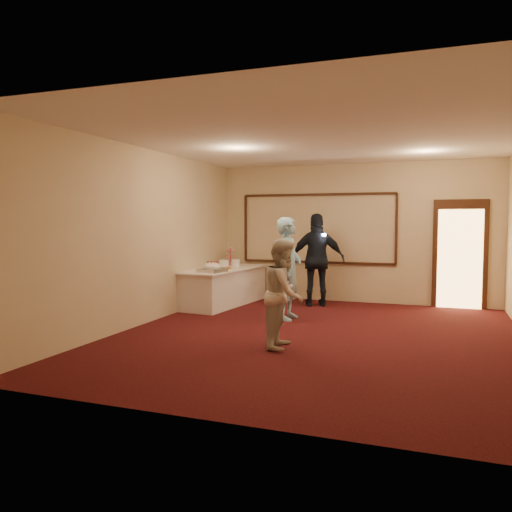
{
  "coord_description": "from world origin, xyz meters",
  "views": [
    {
      "loc": [
        1.69,
        -7.4,
        1.76
      ],
      "look_at": [
        -1.28,
        0.82,
        1.15
      ],
      "focal_mm": 35.0,
      "sensor_mm": 36.0,
      "label": 1
    }
  ],
  "objects_px": {
    "buffet_table": "(223,286)",
    "man": "(289,269)",
    "pavlova_tray": "(212,268)",
    "plate_stack_b": "(236,263)",
    "plate_stack_a": "(224,264)",
    "tart": "(226,269)",
    "cupcake_stand": "(230,258)",
    "woman": "(284,293)",
    "guest": "(317,260)"
  },
  "relations": [
    {
      "from": "guest",
      "to": "man",
      "type": "bearing_deg",
      "value": 66.07
    },
    {
      "from": "man",
      "to": "cupcake_stand",
      "type": "bearing_deg",
      "value": 45.61
    },
    {
      "from": "pavlova_tray",
      "to": "man",
      "type": "bearing_deg",
      "value": -6.73
    },
    {
      "from": "woman",
      "to": "pavlova_tray",
      "type": "bearing_deg",
      "value": 40.42
    },
    {
      "from": "man",
      "to": "guest",
      "type": "height_order",
      "value": "guest"
    },
    {
      "from": "plate_stack_b",
      "to": "plate_stack_a",
      "type": "bearing_deg",
      "value": -105.72
    },
    {
      "from": "buffet_table",
      "to": "man",
      "type": "height_order",
      "value": "man"
    },
    {
      "from": "plate_stack_a",
      "to": "pavlova_tray",
      "type": "bearing_deg",
      "value": -80.22
    },
    {
      "from": "plate_stack_a",
      "to": "man",
      "type": "height_order",
      "value": "man"
    },
    {
      "from": "pavlova_tray",
      "to": "man",
      "type": "distance_m",
      "value": 1.6
    },
    {
      "from": "tart",
      "to": "plate_stack_b",
      "type": "bearing_deg",
      "value": 97.21
    },
    {
      "from": "woman",
      "to": "guest",
      "type": "height_order",
      "value": "guest"
    },
    {
      "from": "man",
      "to": "woman",
      "type": "xyz_separation_m",
      "value": [
        0.49,
        -1.93,
        -0.16
      ]
    },
    {
      "from": "tart",
      "to": "woman",
      "type": "xyz_separation_m",
      "value": [
        2.04,
        -2.68,
        -0.04
      ]
    },
    {
      "from": "cupcake_stand",
      "to": "tart",
      "type": "relative_size",
      "value": 1.68
    },
    {
      "from": "buffet_table",
      "to": "guest",
      "type": "xyz_separation_m",
      "value": [
        1.9,
        0.52,
        0.57
      ]
    },
    {
      "from": "plate_stack_a",
      "to": "plate_stack_b",
      "type": "height_order",
      "value": "plate_stack_a"
    },
    {
      "from": "pavlova_tray",
      "to": "plate_stack_a",
      "type": "bearing_deg",
      "value": 99.78
    },
    {
      "from": "cupcake_stand",
      "to": "buffet_table",
      "type": "bearing_deg",
      "value": -76.99
    },
    {
      "from": "buffet_table",
      "to": "cupcake_stand",
      "type": "bearing_deg",
      "value": 103.01
    },
    {
      "from": "plate_stack_b",
      "to": "tart",
      "type": "xyz_separation_m",
      "value": [
        0.1,
        -0.75,
        -0.06
      ]
    },
    {
      "from": "pavlova_tray",
      "to": "plate_stack_a",
      "type": "relative_size",
      "value": 2.91
    },
    {
      "from": "plate_stack_b",
      "to": "man",
      "type": "bearing_deg",
      "value": -42.43
    },
    {
      "from": "plate_stack_a",
      "to": "tart",
      "type": "xyz_separation_m",
      "value": [
        0.2,
        -0.37,
        -0.06
      ]
    },
    {
      "from": "buffet_table",
      "to": "guest",
      "type": "height_order",
      "value": "guest"
    },
    {
      "from": "buffet_table",
      "to": "woman",
      "type": "bearing_deg",
      "value": -53.21
    },
    {
      "from": "cupcake_stand",
      "to": "woman",
      "type": "relative_size",
      "value": 0.29
    },
    {
      "from": "tart",
      "to": "man",
      "type": "xyz_separation_m",
      "value": [
        1.55,
        -0.75,
        0.12
      ]
    },
    {
      "from": "cupcake_stand",
      "to": "guest",
      "type": "relative_size",
      "value": 0.23
    },
    {
      "from": "plate_stack_b",
      "to": "man",
      "type": "distance_m",
      "value": 2.23
    },
    {
      "from": "plate_stack_a",
      "to": "buffet_table",
      "type": "bearing_deg",
      "value": -82.0
    },
    {
      "from": "woman",
      "to": "guest",
      "type": "relative_size",
      "value": 0.79
    },
    {
      "from": "cupcake_stand",
      "to": "woman",
      "type": "height_order",
      "value": "woman"
    },
    {
      "from": "tart",
      "to": "man",
      "type": "bearing_deg",
      "value": -25.78
    },
    {
      "from": "plate_stack_a",
      "to": "woman",
      "type": "height_order",
      "value": "woman"
    },
    {
      "from": "plate_stack_b",
      "to": "guest",
      "type": "xyz_separation_m",
      "value": [
        1.8,
        0.08,
        0.11
      ]
    },
    {
      "from": "pavlova_tray",
      "to": "plate_stack_b",
      "type": "distance_m",
      "value": 1.32
    },
    {
      "from": "plate_stack_a",
      "to": "plate_stack_b",
      "type": "distance_m",
      "value": 0.4
    },
    {
      "from": "pavlova_tray",
      "to": "man",
      "type": "xyz_separation_m",
      "value": [
        1.59,
        -0.19,
        0.06
      ]
    },
    {
      "from": "tart",
      "to": "buffet_table",
      "type": "bearing_deg",
      "value": 122.08
    },
    {
      "from": "pavlova_tray",
      "to": "plate_stack_b",
      "type": "height_order",
      "value": "pavlova_tray"
    },
    {
      "from": "plate_stack_a",
      "to": "woman",
      "type": "bearing_deg",
      "value": -53.64
    },
    {
      "from": "woman",
      "to": "cupcake_stand",
      "type": "bearing_deg",
      "value": 28.24
    },
    {
      "from": "buffet_table",
      "to": "guest",
      "type": "relative_size",
      "value": 1.33
    },
    {
      "from": "man",
      "to": "guest",
      "type": "bearing_deg",
      "value": -5.59
    },
    {
      "from": "cupcake_stand",
      "to": "plate_stack_a",
      "type": "xyz_separation_m",
      "value": [
        0.19,
        -0.79,
        -0.07
      ]
    },
    {
      "from": "cupcake_stand",
      "to": "plate_stack_a",
      "type": "height_order",
      "value": "cupcake_stand"
    },
    {
      "from": "cupcake_stand",
      "to": "plate_stack_b",
      "type": "distance_m",
      "value": 0.51
    },
    {
      "from": "buffet_table",
      "to": "plate_stack_b",
      "type": "relative_size",
      "value": 13.06
    },
    {
      "from": "woman",
      "to": "plate_stack_b",
      "type": "bearing_deg",
      "value": 27.77
    }
  ]
}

